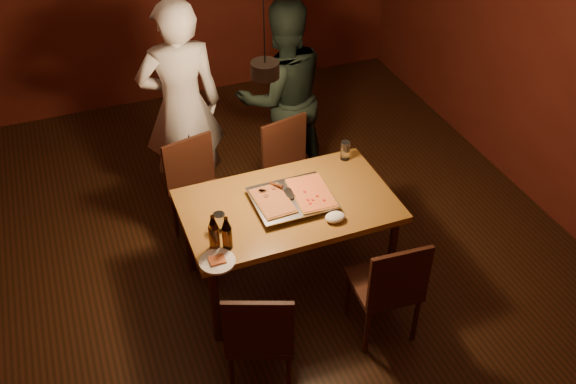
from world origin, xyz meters
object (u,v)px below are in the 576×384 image
object	(u,v)px
dining_table	(288,211)
chair_near_right	(390,282)
chair_far_left	(197,184)
pendant_lamp	(265,68)
beer_bottle_a	(214,232)
beer_bottle_b	(227,233)
chair_near_left	(260,330)
pizza_tray	(292,200)
diner_dark	(283,96)
plate_slice	(217,261)
diner_white	(182,107)
chair_far_right	(291,163)

from	to	relation	value
dining_table	chair_near_right	world-z (taller)	chair_near_right
dining_table	chair_far_left	size ratio (longest dim) A/B	2.97
dining_table	pendant_lamp	size ratio (longest dim) A/B	1.36
chair_far_left	pendant_lamp	bearing A→B (deg)	109.42
beer_bottle_a	pendant_lamp	world-z (taller)	pendant_lamp
dining_table	beer_bottle_b	xyz separation A→B (m)	(-0.53, -0.28, 0.20)
chair_near_right	pendant_lamp	bearing A→B (deg)	124.70
chair_near_left	beer_bottle_a	bearing A→B (deg)	121.23
pendant_lamp	dining_table	bearing A→B (deg)	-51.46
pizza_tray	diner_dark	world-z (taller)	diner_dark
plate_slice	diner_dark	world-z (taller)	diner_dark
chair_far_left	beer_bottle_a	world-z (taller)	beer_bottle_a
chair_near_right	pendant_lamp	size ratio (longest dim) A/B	0.44
pendant_lamp	beer_bottle_b	bearing A→B (deg)	-136.01
chair_near_left	diner_dark	bearing A→B (deg)	87.18
beer_bottle_a	diner_white	bearing A→B (deg)	83.74
chair_near_left	pendant_lamp	size ratio (longest dim) A/B	0.50
diner_white	pizza_tray	bearing A→B (deg)	113.16
beer_bottle_b	chair_far_right	bearing A→B (deg)	50.30
pizza_tray	beer_bottle_a	xyz separation A→B (m)	(-0.64, -0.25, 0.11)
pizza_tray	dining_table	bearing A→B (deg)	176.35
pizza_tray	diner_white	world-z (taller)	diner_white
dining_table	pendant_lamp	distance (m)	1.10
beer_bottle_a	plate_slice	distance (m)	0.19
chair_far_right	diner_white	xyz separation A→B (m)	(-0.75, 0.54, 0.39)
plate_slice	diner_dark	xyz separation A→B (m)	(1.07, 1.65, 0.09)
chair_far_left	chair_near_left	world-z (taller)	same
beer_bottle_a	chair_far_left	bearing A→B (deg)	83.27
pizza_tray	beer_bottle_b	distance (m)	0.63
dining_table	chair_far_right	size ratio (longest dim) A/B	3.00
dining_table	beer_bottle_b	world-z (taller)	beer_bottle_b
plate_slice	chair_far_right	bearing A→B (deg)	49.97
dining_table	chair_near_left	world-z (taller)	chair_near_left
chair_far_right	pizza_tray	bearing A→B (deg)	56.78
chair_near_right	pendant_lamp	distance (m)	1.61
pizza_tray	beer_bottle_b	world-z (taller)	beer_bottle_b
dining_table	chair_far_right	xyz separation A→B (m)	(0.31, 0.72, -0.14)
chair_far_left	diner_dark	xyz separation A→B (m)	(0.93, 0.52, 0.32)
beer_bottle_a	pizza_tray	bearing A→B (deg)	21.55
chair_far_left	beer_bottle_b	xyz separation A→B (m)	(-0.04, -1.01, 0.34)
chair_far_left	dining_table	bearing A→B (deg)	110.52
diner_dark	diner_white	bearing A→B (deg)	-0.59
chair_far_right	beer_bottle_b	xyz separation A→B (m)	(-0.83, -1.01, 0.34)
chair_near_right	plate_slice	world-z (taller)	chair_near_right
chair_near_right	chair_far_right	bearing A→B (deg)	98.65
diner_dark	pendant_lamp	size ratio (longest dim) A/B	1.55
dining_table	chair_near_right	xyz separation A→B (m)	(0.43, -0.76, -0.14)
chair_near_left	pizza_tray	bearing A→B (deg)	78.55
chair_near_left	beer_bottle_b	distance (m)	0.65
beer_bottle_b	pendant_lamp	bearing A→B (deg)	43.99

